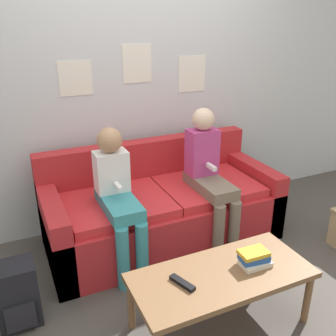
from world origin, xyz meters
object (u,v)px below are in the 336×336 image
Objects in this scene: person_left at (118,193)px; couch at (161,209)px; coffee_table at (222,279)px; tv_remote at (182,283)px; person_right at (209,172)px; backpack at (17,295)px.

couch is at bearing 24.62° from person_left.
tv_remote is at bearing 178.02° from coffee_table.
person_right is at bearing -29.18° from couch.
tv_remote is (0.10, -0.84, -0.21)m from person_left.
couch is 1.09m from tv_remote.
person_left is 0.94× the size of person_right.
couch is 1.04m from coffee_table.
coffee_table is 0.95m from person_left.
backpack is at bearing 154.33° from coffee_table.
person_right is at bearing 31.68° from tv_remote.
couch is 0.57m from person_left.
person_right is at bearing 64.56° from coffee_table.
coffee_table is 1.03× the size of person_left.
couch is 1.69× the size of person_right.
coffee_table is 0.26m from tv_remote.
couch reaches higher than backpack.
person_right reaches higher than tv_remote.
person_left reaches higher than couch.
couch reaches higher than coffee_table.
person_right is (0.34, -0.19, 0.35)m from couch.
person_left is at bearing 22.28° from backpack.
tv_remote is (-0.33, -1.03, 0.12)m from couch.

